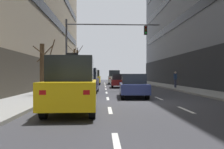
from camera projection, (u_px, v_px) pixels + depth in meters
name	position (u px, v px, depth m)	size (l,w,h in m)	color
ground_plane	(138.00, 102.00, 13.24)	(120.00, 120.00, 0.00)	#38383D
sidewalk_left	(22.00, 101.00, 13.00)	(2.92, 80.00, 0.14)	gray
lane_stripe_l1_s2	(117.00, 144.00, 5.19)	(0.16, 2.00, 0.01)	silver
lane_stripe_l1_s3	(110.00, 110.00, 10.18)	(0.16, 2.00, 0.01)	silver
lane_stripe_l1_s4	(108.00, 98.00, 15.18)	(0.16, 2.00, 0.01)	silver
lane_stripe_l1_s5	(107.00, 93.00, 20.18)	(0.16, 2.00, 0.01)	silver
lane_stripe_l1_s6	(106.00, 89.00, 25.17)	(0.16, 2.00, 0.01)	silver
lane_stripe_l1_s7	(105.00, 87.00, 30.17)	(0.16, 2.00, 0.01)	silver
lane_stripe_l1_s8	(105.00, 85.00, 35.17)	(0.16, 2.00, 0.01)	silver
lane_stripe_l1_s9	(105.00, 84.00, 40.16)	(0.16, 2.00, 0.01)	silver
lane_stripe_l1_s10	(105.00, 83.00, 45.16)	(0.16, 2.00, 0.01)	silver
lane_stripe_l2_s3	(186.00, 110.00, 10.31)	(0.16, 2.00, 0.01)	silver
lane_stripe_l2_s4	(159.00, 98.00, 15.31)	(0.16, 2.00, 0.01)	silver
lane_stripe_l2_s5	(145.00, 92.00, 20.30)	(0.16, 2.00, 0.01)	silver
lane_stripe_l2_s6	(137.00, 89.00, 25.30)	(0.16, 2.00, 0.01)	silver
lane_stripe_l2_s7	(131.00, 87.00, 30.30)	(0.16, 2.00, 0.01)	silver
lane_stripe_l2_s8	(127.00, 85.00, 35.29)	(0.16, 2.00, 0.01)	silver
lane_stripe_l2_s9	(124.00, 84.00, 40.29)	(0.16, 2.00, 0.01)	silver
lane_stripe_l2_s10	(122.00, 83.00, 45.28)	(0.16, 2.00, 0.01)	silver
car_driving_0	(133.00, 86.00, 15.90)	(1.98, 4.33, 1.59)	black
taxi_driving_1	(72.00, 85.00, 9.62)	(2.05, 4.66, 2.42)	black
car_driving_2	(88.00, 81.00, 20.17)	(1.90, 4.35, 2.09)	black
taxi_driving_3	(94.00, 78.00, 35.51)	(2.02, 4.64, 2.41)	black
car_driving_4	(114.00, 77.00, 37.98)	(2.16, 4.71, 2.24)	black
taxi_driving_5	(95.00, 79.00, 42.23)	(1.89, 4.27, 1.76)	black
car_driving_6	(119.00, 81.00, 27.96)	(1.92, 4.38, 1.63)	black
traffic_signal_0	(95.00, 41.00, 22.03)	(8.83, 0.35, 6.58)	#4C4C51
street_tree_0	(75.00, 65.00, 34.57)	(2.43, 2.43, 5.81)	#4C3823
street_tree_1	(42.00, 68.00, 16.18)	(1.52, 1.63, 3.80)	#4C3823
street_tree_2	(77.00, 66.00, 38.48)	(1.80, 1.80, 5.86)	#4C3823
pedestrian_0	(175.00, 78.00, 25.67)	(0.44, 0.37, 1.74)	#383D59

